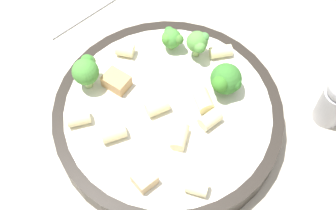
% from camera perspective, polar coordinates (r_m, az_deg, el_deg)
% --- Properties ---
extents(ground_plane, '(2.00, 2.00, 0.00)m').
position_cam_1_polar(ground_plane, '(0.54, 0.00, -2.27)').
color(ground_plane, '#BCB29E').
extents(pasta_bowl, '(0.25, 0.25, 0.03)m').
position_cam_1_polar(pasta_bowl, '(0.52, 0.00, -1.29)').
color(pasta_bowl, '#28231E').
rests_on(pasta_bowl, ground_plane).
extents(broccoli_floret_0, '(0.03, 0.02, 0.04)m').
position_cam_1_polar(broccoli_floret_0, '(0.54, 3.67, 7.62)').
color(broccoli_floret_0, '#93B766').
rests_on(broccoli_floret_0, pasta_bowl).
extents(broccoli_floret_1, '(0.04, 0.04, 0.04)m').
position_cam_1_polar(broccoli_floret_1, '(0.51, 7.09, 3.05)').
color(broccoli_floret_1, '#9EC175').
rests_on(broccoli_floret_1, pasta_bowl).
extents(broccoli_floret_2, '(0.02, 0.03, 0.03)m').
position_cam_1_polar(broccoli_floret_2, '(0.55, 0.43, 8.15)').
color(broccoli_floret_2, '#93B766').
rests_on(broccoli_floret_2, pasta_bowl).
extents(broccoli_floret_3, '(0.03, 0.03, 0.04)m').
position_cam_1_polar(broccoli_floret_3, '(0.52, -9.88, 4.33)').
color(broccoli_floret_3, '#9EC175').
rests_on(broccoli_floret_3, pasta_bowl).
extents(rigatoni_0, '(0.02, 0.02, 0.01)m').
position_cam_1_polar(rigatoni_0, '(0.47, 3.54, -10.02)').
color(rigatoni_0, beige).
rests_on(rigatoni_0, pasta_bowl).
extents(rigatoni_1, '(0.03, 0.03, 0.02)m').
position_cam_1_polar(rigatoni_1, '(0.51, -10.85, -1.60)').
color(rigatoni_1, beige).
rests_on(rigatoni_1, pasta_bowl).
extents(rigatoni_2, '(0.03, 0.03, 0.02)m').
position_cam_1_polar(rigatoni_2, '(0.49, -6.70, -3.38)').
color(rigatoni_2, beige).
rests_on(rigatoni_2, pasta_bowl).
extents(rigatoni_3, '(0.02, 0.02, 0.02)m').
position_cam_1_polar(rigatoni_3, '(0.55, -5.25, 6.70)').
color(rigatoni_3, beige).
rests_on(rigatoni_3, pasta_bowl).
extents(rigatoni_4, '(0.03, 0.02, 0.02)m').
position_cam_1_polar(rigatoni_4, '(0.49, 1.46, -3.88)').
color(rigatoni_4, beige).
rests_on(rigatoni_4, pasta_bowl).
extents(rigatoni_5, '(0.03, 0.03, 0.02)m').
position_cam_1_polar(rigatoni_5, '(0.50, -1.33, -0.21)').
color(rigatoni_5, beige).
rests_on(rigatoni_5, pasta_bowl).
extents(rigatoni_6, '(0.03, 0.03, 0.02)m').
position_cam_1_polar(rigatoni_6, '(0.50, 5.19, -1.68)').
color(rigatoni_6, beige).
rests_on(rigatoni_6, pasta_bowl).
extents(rigatoni_7, '(0.03, 0.03, 0.02)m').
position_cam_1_polar(rigatoni_7, '(0.51, 4.32, 0.55)').
color(rigatoni_7, beige).
rests_on(rigatoni_7, pasta_bowl).
extents(rigatoni_8, '(0.02, 0.03, 0.01)m').
position_cam_1_polar(rigatoni_8, '(0.55, 6.46, 6.50)').
color(rigatoni_8, beige).
rests_on(rigatoni_8, pasta_bowl).
extents(chicken_chunk_0, '(0.03, 0.03, 0.01)m').
position_cam_1_polar(chicken_chunk_0, '(0.47, -2.88, -9.03)').
color(chicken_chunk_0, tan).
rests_on(chicken_chunk_0, pasta_bowl).
extents(chicken_chunk_1, '(0.03, 0.03, 0.02)m').
position_cam_1_polar(chicken_chunk_1, '(0.53, -6.30, 2.89)').
color(chicken_chunk_1, tan).
rests_on(chicken_chunk_1, pasta_bowl).
extents(pepper_shaker, '(0.03, 0.03, 0.07)m').
position_cam_1_polar(pepper_shaker, '(0.54, 19.73, 0.58)').
color(pepper_shaker, '#B2B2B7').
rests_on(pepper_shaker, ground_plane).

